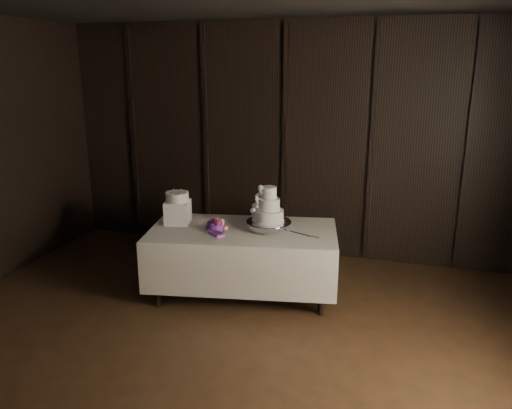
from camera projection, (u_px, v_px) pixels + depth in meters
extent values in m
cube|color=black|center=(286.00, 141.00, 6.47)|extent=(6.04, 0.04, 3.04)
cube|color=silver|center=(243.00, 230.00, 5.33)|extent=(2.14, 1.38, 0.01)
cube|color=white|center=(243.00, 265.00, 5.44)|extent=(1.96, 1.23, 0.71)
cylinder|color=silver|center=(269.00, 225.00, 5.32)|extent=(0.61, 0.61, 0.09)
cylinder|color=white|center=(269.00, 216.00, 5.29)|extent=(0.32, 0.32, 0.13)
cylinder|color=white|center=(269.00, 204.00, 5.26)|extent=(0.23, 0.23, 0.13)
cylinder|color=white|center=(269.00, 193.00, 5.22)|extent=(0.16, 0.16, 0.13)
cube|color=white|center=(178.00, 212.00, 5.52)|extent=(0.31, 0.31, 0.25)
cylinder|color=white|center=(177.00, 197.00, 5.47)|extent=(0.33, 0.33, 0.10)
cube|color=silver|center=(300.00, 234.00, 5.17)|extent=(0.35, 0.17, 0.01)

